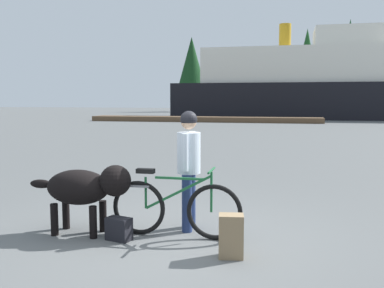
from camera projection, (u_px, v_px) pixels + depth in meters
The scene contains 11 objects.
ground_plane at pixel (166, 240), 5.51m from camera, with size 160.00×160.00×0.00m, color #595B5B.
bicycle at pixel (175, 208), 5.58m from camera, with size 1.75×0.44×0.92m.
person_cyclist at pixel (189, 159), 5.85m from camera, with size 0.32×0.53×1.65m.
dog at pixel (86, 187), 5.69m from camera, with size 1.46×0.55×0.95m.
backpack at pixel (231, 236), 4.87m from camera, with size 0.28×0.20×0.50m, color #8C7251.
handbag_pannier at pixel (119, 229), 5.48m from camera, with size 0.32×0.18×0.29m, color black.
dock_pier at pixel (204, 119), 34.23m from camera, with size 18.42×2.13×0.40m, color brown.
ferry_boat at pixel (320, 85), 40.03m from camera, with size 26.54×8.47×8.84m.
pine_tree_far_left at pixel (192, 62), 60.65m from camera, with size 3.89×3.89×10.55m.
pine_tree_center at pixel (307, 59), 55.54m from camera, with size 3.32×3.32×10.88m.
pine_tree_far_right at pixel (349, 54), 53.95m from camera, with size 3.56×3.56×11.79m.
Camera 1 is at (1.51, -5.14, 1.81)m, focal length 40.00 mm.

